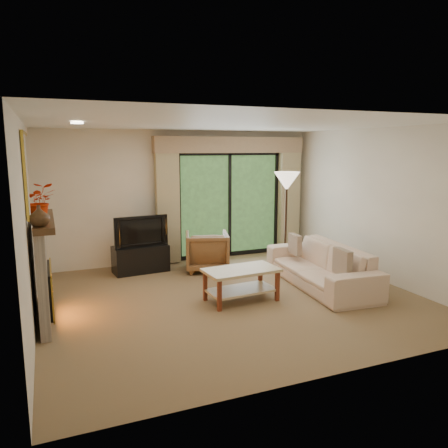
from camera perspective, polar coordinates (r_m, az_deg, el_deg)
name	(u,v)px	position (r m, az deg, el deg)	size (l,w,h in m)	color
floor	(231,298)	(6.76, 0.98, -9.63)	(5.50, 5.50, 0.00)	olive
ceiling	(232,124)	(6.38, 1.05, 12.95)	(5.50, 5.50, 0.00)	white
wall_back	(182,197)	(8.77, -5.46, 3.58)	(5.00, 5.00, 0.00)	beige
wall_front	(335,250)	(4.30, 14.31, -3.34)	(5.00, 5.00, 0.00)	beige
wall_left	(28,226)	(5.93, -24.19, -0.30)	(5.00, 5.00, 0.00)	beige
wall_right	(379,205)	(7.93, 19.60, 2.38)	(5.00, 5.00, 0.00)	beige
fireplace	(42,269)	(6.25, -22.63, -5.48)	(0.24, 1.70, 1.37)	gray
mirror	(28,173)	(6.06, -24.24, 6.09)	(0.07, 1.45, 1.02)	gold
sliding_door	(229,204)	(9.09, 0.70, 2.58)	(2.26, 0.10, 2.16)	black
curtain_left	(168,203)	(8.54, -7.39, 2.70)	(0.45, 0.18, 2.35)	tan
curtain_right	(288,197)	(9.59, 8.42, 3.46)	(0.45, 0.18, 2.35)	tan
cornice	(231,145)	(8.93, 0.94, 10.29)	(3.20, 0.24, 0.32)	#9E8060
media_console	(141,259)	(8.20, -10.83, -4.48)	(0.99, 0.44, 0.49)	black
tv	(140,231)	(8.09, -10.95, -0.84)	(0.98, 0.13, 0.57)	black
armchair	(207,251)	(8.15, -2.26, -3.56)	(0.77, 0.80, 0.73)	brown
sofa	(320,265)	(7.43, 12.45, -5.31)	(2.34, 0.91, 0.68)	beige
pillow_near	(342,262)	(6.80, 15.21, -4.82)	(0.10, 0.39, 0.39)	brown
pillow_far	(295,244)	(7.88, 9.26, -2.64)	(0.09, 0.36, 0.36)	brown
coffee_table	(241,285)	(6.58, 2.26, -7.93)	(1.09, 0.60, 0.49)	tan
floor_lamp	(286,219)	(8.45, 8.08, 0.60)	(0.49, 0.49, 1.82)	beige
vase	(39,216)	(5.44, -23.00, 0.99)	(0.24, 0.24, 0.25)	#3D2815
branches	(39,201)	(5.98, -23.03, 2.79)	(0.42, 0.36, 0.46)	red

